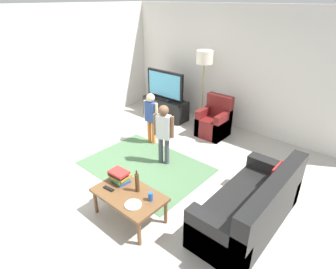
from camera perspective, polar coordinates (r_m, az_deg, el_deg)
The scene contains 17 objects.
ground at distance 4.81m, azimuth -4.76°, elevation -9.39°, with size 7.80×7.80×0.00m, color #B2ADA3.
wall_back at distance 6.50m, azimuth 14.38°, elevation 12.80°, with size 6.00×0.12×2.70m, color silver.
wall_left at distance 6.58m, azimuth -24.34°, elevation 11.45°, with size 0.12×6.00×2.70m, color silver.
area_rug at distance 5.16m, azimuth -4.67°, elevation -6.53°, with size 2.20×1.60×0.01m, color #4C724C.
tv_stand at distance 7.11m, azimuth -0.50°, elevation 5.44°, with size 1.20×0.44×0.50m.
tv at distance 6.90m, azimuth -0.63°, elevation 10.07°, with size 1.10×0.28×0.71m.
couch at distance 3.97m, azimuth 17.30°, elevation -14.43°, with size 0.80×1.80×0.86m.
armchair at distance 6.25m, azimuth 9.60°, elevation 2.45°, with size 0.60×0.60×0.90m.
floor_lamp at distance 6.27m, azimuth 7.53°, elevation 14.71°, with size 0.36×0.36×1.78m.
child_near_tv at distance 5.69m, azimuth -3.55°, elevation 4.28°, with size 0.37×0.18×1.10m.
child_center at distance 4.92m, azimuth -0.90°, elevation 1.03°, with size 0.37×0.21×1.15m.
coffee_table at distance 3.91m, azimuth -8.08°, elevation -12.53°, with size 1.00×0.60×0.42m.
book_stack at distance 4.07m, azimuth -10.00°, elevation -8.51°, with size 0.29×0.24×0.17m.
bottle at distance 3.82m, azimuth -6.40°, elevation -9.80°, with size 0.06×0.06×0.33m.
tv_remote at distance 3.99m, azimuth -12.16°, elevation -10.87°, with size 0.17×0.05×0.02m, color black.
soda_can at distance 3.70m, azimuth -3.63°, elevation -12.64°, with size 0.07×0.07×0.12m, color #2659B2.
plate at distance 3.68m, azimuth -7.22°, elevation -14.19°, with size 0.22×0.22×0.02m.
Camera 1 is at (2.83, -2.66, 2.83)m, focal length 29.52 mm.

